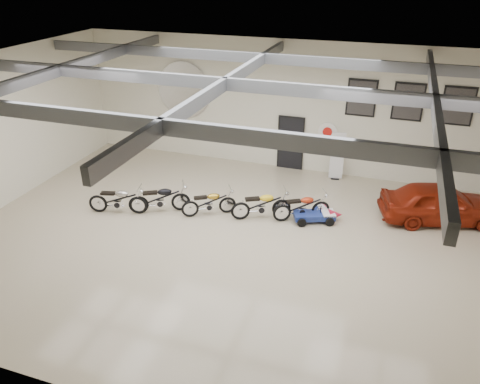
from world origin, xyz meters
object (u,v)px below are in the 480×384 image
(motorcycle_black, at_px, (160,198))
(motorcycle_silver, at_px, (117,199))
(banner_stand, at_px, (337,156))
(vintage_car, at_px, (441,203))
(motorcycle_yellow, at_px, (261,204))
(go_kart, at_px, (319,213))
(motorcycle_gold, at_px, (209,202))
(motorcycle_red, at_px, (302,206))

(motorcycle_black, bearing_deg, motorcycle_silver, 173.84)
(banner_stand, bearing_deg, vintage_car, -39.59)
(motorcycle_yellow, height_order, go_kart, motorcycle_yellow)
(vintage_car, bearing_deg, banner_stand, 43.06)
(motorcycle_silver, height_order, motorcycle_gold, motorcycle_silver)
(motorcycle_gold, xyz_separation_m, vintage_car, (7.13, 2.01, 0.18))
(motorcycle_black, relative_size, motorcycle_red, 1.06)
(motorcycle_silver, bearing_deg, banner_stand, 23.64)
(banner_stand, distance_m, motorcycle_yellow, 4.24)
(go_kart, bearing_deg, motorcycle_gold, 169.99)
(banner_stand, distance_m, motorcycle_gold, 5.46)
(motorcycle_red, bearing_deg, motorcycle_silver, 165.71)
(banner_stand, bearing_deg, motorcycle_gold, -139.61)
(motorcycle_gold, distance_m, go_kart, 3.57)
(motorcycle_silver, distance_m, motorcycle_red, 6.03)
(motorcycle_gold, xyz_separation_m, motorcycle_red, (2.94, 0.66, 0.02))
(motorcycle_red, distance_m, vintage_car, 4.41)
(motorcycle_silver, bearing_deg, motorcycle_black, 7.30)
(motorcycle_silver, xyz_separation_m, motorcycle_gold, (2.90, 0.84, -0.04))
(motorcycle_red, relative_size, go_kart, 1.16)
(motorcycle_silver, distance_m, motorcycle_yellow, 4.73)
(banner_stand, height_order, motorcycle_silver, banner_stand)
(vintage_car, bearing_deg, motorcycle_gold, 89.31)
(banner_stand, distance_m, motorcycle_red, 3.55)
(motorcycle_gold, bearing_deg, motorcycle_red, -18.69)
(motorcycle_silver, bearing_deg, motorcycle_red, 0.36)
(motorcycle_silver, bearing_deg, go_kart, -0.32)
(banner_stand, bearing_deg, motorcycle_yellow, -125.08)
(motorcycle_gold, bearing_deg, motorcycle_silver, 164.87)
(motorcycle_silver, relative_size, motorcycle_gold, 1.08)
(motorcycle_gold, height_order, go_kart, motorcycle_gold)
(motorcycle_silver, distance_m, vintage_car, 10.43)
(motorcycle_silver, relative_size, motorcycle_black, 0.98)
(motorcycle_gold, height_order, vintage_car, vintage_car)
(motorcycle_gold, relative_size, go_kart, 1.11)
(banner_stand, xyz_separation_m, vintage_car, (3.60, -2.12, -0.30))
(motorcycle_black, distance_m, vintage_car, 9.06)
(banner_stand, height_order, go_kart, banner_stand)
(motorcycle_gold, bearing_deg, banner_stand, 18.12)
(motorcycle_yellow, bearing_deg, banner_stand, 36.85)
(motorcycle_red, bearing_deg, motorcycle_black, 163.65)
(motorcycle_black, bearing_deg, vintage_car, -12.50)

